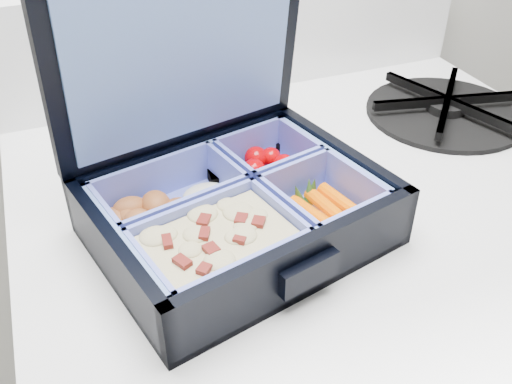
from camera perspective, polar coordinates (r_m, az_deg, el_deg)
name	(u,v)px	position (r m, az deg, el deg)	size (l,w,h in m)	color
bento_box	(238,211)	(0.47, -1.79, -1.91)	(0.23, 0.18, 0.05)	black
burner_grate	(446,105)	(0.70, 18.51, 8.28)	(0.18, 0.18, 0.03)	black
burner_grate_rear	(197,144)	(0.60, -5.97, 4.83)	(0.18, 0.18, 0.02)	black
fork	(219,151)	(0.60, -3.77, 4.09)	(0.03, 0.20, 0.01)	#A19FB2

